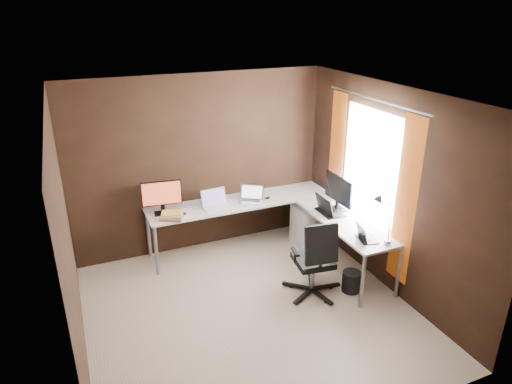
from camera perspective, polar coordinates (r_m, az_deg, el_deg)
room at (r=5.00m, az=2.53°, el=-1.68°), size 3.60×3.60×2.50m
desk at (r=6.24m, az=2.75°, el=-2.59°), size 2.65×2.25×0.73m
drawer_pedestal at (r=6.75m, az=6.79°, el=-4.29°), size 0.42×0.50×0.60m
monitor_left at (r=6.12m, az=-11.71°, el=-0.42°), size 0.53×0.18×0.46m
monitor_right at (r=6.20m, az=10.26°, el=0.14°), size 0.15×0.59×0.48m
laptop_white at (r=6.29m, az=-5.09°, el=-1.41°), size 0.38×0.29×0.24m
laptop_silver at (r=6.45m, az=-0.61°, el=-0.73°), size 0.40×0.38×0.22m
laptop_black_big at (r=6.15m, az=8.99°, el=-2.17°), size 0.27×0.39×0.26m
laptop_black_small at (r=5.57m, az=13.45°, el=-5.40°), size 0.26×0.31×0.19m
book_stack at (r=6.03m, az=-10.48°, el=-2.91°), size 0.35×0.33×0.09m
mouse_left at (r=6.12m, az=-9.08°, el=-2.72°), size 0.08×0.05×0.03m
mouse_corner at (r=6.53m, az=1.45°, el=-0.76°), size 0.09×0.07×0.03m
desk_lamp at (r=5.39m, az=15.55°, el=-2.69°), size 0.19×0.22×0.60m
office_chair at (r=5.67m, az=7.24°, el=-9.96°), size 0.57×0.57×1.02m
wastebasket at (r=5.88m, az=11.82°, el=-10.88°), size 0.27×0.27×0.26m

